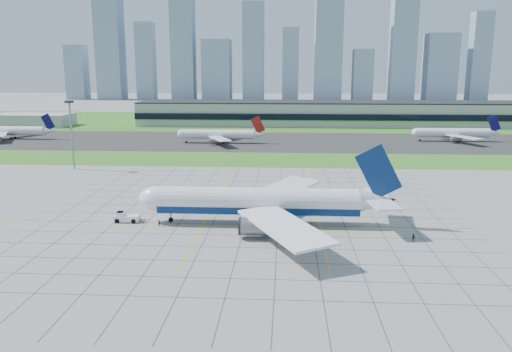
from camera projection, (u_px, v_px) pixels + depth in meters
The scene contains 16 objects.
ground at pixel (245, 225), 120.36m from camera, with size 1400.00×1400.00×0.00m, color gray.
grass_median at pixel (263, 159), 208.23m from camera, with size 700.00×35.00×0.04m, color #2F6F1F.
asphalt_taxiway at pixel (268, 141), 261.94m from camera, with size 700.00×75.00×0.04m, color #383838.
grass_far at pixel (273, 121), 369.35m from camera, with size 700.00×145.00×0.04m, color #2F6F1F.
apron_markings at pixel (250, 212), 131.16m from camera, with size 120.00×130.00×0.03m.
terminal at pixel (331, 113), 340.81m from camera, with size 260.00×43.00×15.80m.
service_block at pixel (33, 120), 334.06m from camera, with size 50.00×25.00×8.00m, color #B7B7B2.
light_mast at pixel (71, 126), 184.62m from camera, with size 2.50×2.50×25.60m.
city_skyline at pixel (272, 52), 616.37m from camera, with size 523.00×32.40×160.00m.
airliner at pixel (260, 202), 119.99m from camera, with size 63.08×63.99×19.87m.
pushback_tug at pixel (126, 217), 122.40m from camera, with size 8.94×3.15×2.49m.
crew_near at pixel (159, 223), 118.62m from camera, with size 0.62×0.41×1.71m, color black.
crew_far at pixel (414, 238), 108.09m from camera, with size 0.90×0.70×1.85m, color black.
distant_jet_0 at pixel (7, 131), 269.85m from camera, with size 48.95×42.66×14.08m.
distant_jet_1 at pixel (219, 134), 254.56m from camera, with size 42.80×42.66×14.08m.
distant_jet_2 at pixel (454, 133), 260.77m from camera, with size 43.08×42.66×14.08m.
Camera 1 is at (9.64, -114.93, 36.44)m, focal length 35.00 mm.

